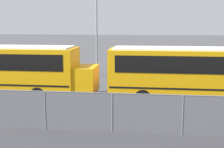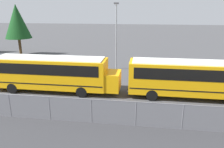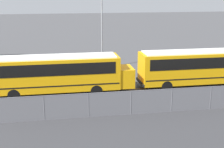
% 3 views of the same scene
% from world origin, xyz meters
% --- Properties ---
extents(school_bus_5, '(12.22, 2.55, 3.34)m').
position_xyz_m(school_bus_5, '(20.12, 5.64, 1.98)').
color(school_bus_5, orange).
rests_on(school_bus_5, ground_plane).
extents(light_pole, '(0.60, 0.24, 8.40)m').
position_xyz_m(light_pole, '(12.14, 14.18, 4.59)').
color(light_pole, gray).
rests_on(light_pole, ground_plane).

